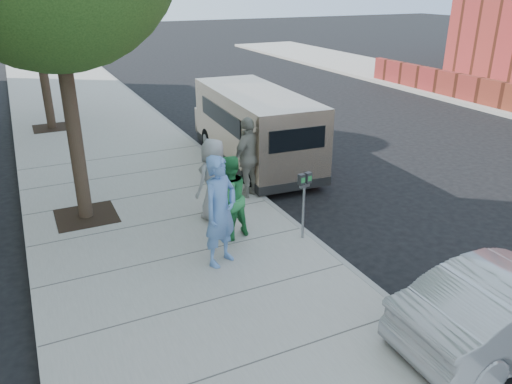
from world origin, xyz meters
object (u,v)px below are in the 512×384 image
person_gray_shirt (214,180)px  person_striped_polo (249,157)px  parking_meter (304,192)px  van (254,126)px  person_officer (220,211)px  person_green_shirt (229,198)px

person_gray_shirt → person_striped_polo: person_striped_polo is taller
parking_meter → van: bearing=66.9°
van → person_officer: size_ratio=2.86×
parking_meter → person_striped_polo: person_striped_polo is taller
parking_meter → van: 4.68m
person_officer → person_green_shirt: size_ratio=1.20×
parking_meter → person_officer: bearing=176.6°
parking_meter → person_striped_polo: bearing=82.2°
parking_meter → person_green_shirt: size_ratio=0.80×
person_officer → parking_meter: bearing=-22.1°
person_green_shirt → person_gray_shirt: (0.06, 0.92, 0.03)m
parking_meter → person_gray_shirt: (-1.17, 1.54, -0.10)m
van → person_gray_shirt: bearing=-124.1°
van → person_gray_shirt: size_ratio=3.30×
van → person_striped_polo: size_ratio=3.05×
parking_meter → person_green_shirt: person_green_shirt is taller
parking_meter → person_gray_shirt: person_gray_shirt is taller
person_officer → person_gray_shirt: bearing=44.7°
person_green_shirt → person_officer: bearing=42.6°
parking_meter → person_gray_shirt: bearing=118.3°
person_green_shirt → person_striped_polo: (1.18, 1.69, 0.10)m
person_green_shirt → van: bearing=-137.1°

